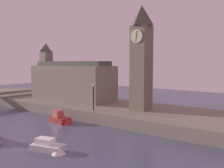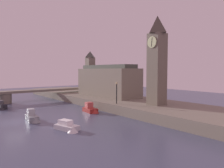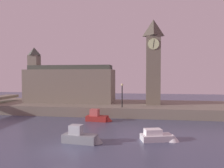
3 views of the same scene
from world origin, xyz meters
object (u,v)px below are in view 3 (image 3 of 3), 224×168
(parliament_hall, at_px, (68,84))
(boat_ferry_white, at_px, (160,136))
(clock_tower, at_px, (153,61))
(boat_cruiser_grey, at_px, (83,137))
(streetlamp, at_px, (122,92))
(boat_dinghy_red, at_px, (99,117))

(parliament_hall, height_order, boat_ferry_white, parliament_hall)
(clock_tower, height_order, parliament_hall, clock_tower)
(parliament_hall, relative_size, boat_cruiser_grey, 4.07)
(parliament_hall, relative_size, streetlamp, 4.43)
(boat_cruiser_grey, bearing_deg, streetlamp, 79.73)
(clock_tower, bearing_deg, boat_dinghy_red, -135.09)
(boat_dinghy_red, bearing_deg, clock_tower, 44.91)
(clock_tower, height_order, boat_dinghy_red, clock_tower)
(clock_tower, distance_m, streetlamp, 8.19)
(boat_ferry_white, bearing_deg, clock_tower, 90.45)
(streetlamp, distance_m, boat_dinghy_red, 5.37)
(clock_tower, height_order, boat_cruiser_grey, clock_tower)
(streetlamp, xyz_separation_m, boat_cruiser_grey, (-2.36, -13.03, -3.23))
(boat_cruiser_grey, xyz_separation_m, boat_dinghy_red, (-0.50, 9.85, -0.02))
(parliament_hall, height_order, boat_cruiser_grey, parliament_hall)
(parliament_hall, relative_size, boat_ferry_white, 4.01)
(parliament_hall, bearing_deg, boat_dinghy_red, -49.36)
(boat_dinghy_red, bearing_deg, parliament_hall, 130.64)
(clock_tower, height_order, streetlamp, clock_tower)
(boat_cruiser_grey, relative_size, boat_dinghy_red, 1.05)
(clock_tower, relative_size, boat_dinghy_red, 3.77)
(boat_ferry_white, xyz_separation_m, boat_dinghy_red, (-7.73, 8.08, 0.13))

